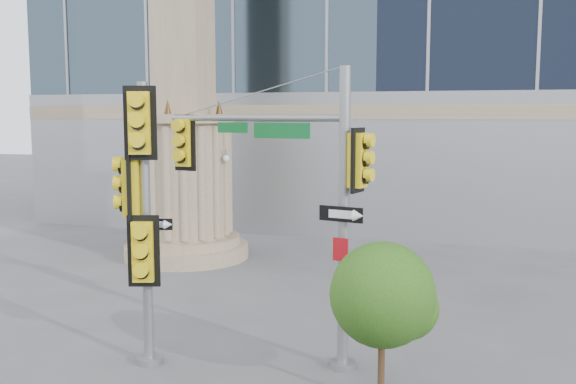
# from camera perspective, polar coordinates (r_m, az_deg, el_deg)

# --- Properties ---
(ground) EXTENTS (120.00, 120.00, 0.00)m
(ground) POSITION_cam_1_polar(r_m,az_deg,el_deg) (13.26, -1.07, -15.60)
(ground) COLOR #545456
(ground) RESTS_ON ground
(monument) EXTENTS (4.40, 4.40, 16.60)m
(monument) POSITION_cam_1_polar(r_m,az_deg,el_deg) (22.83, -9.22, 7.89)
(monument) COLOR gray
(monument) RESTS_ON ground
(main_signal_pole) EXTENTS (4.57, 1.51, 6.00)m
(main_signal_pole) POSITION_cam_1_polar(r_m,az_deg,el_deg) (13.03, 0.67, 0.93)
(main_signal_pole) COLOR slate
(main_signal_pole) RESTS_ON ground
(secondary_signal_pole) EXTENTS (1.06, 0.76, 5.71)m
(secondary_signal_pole) POSITION_cam_1_polar(r_m,az_deg,el_deg) (12.98, -12.96, -0.89)
(secondary_signal_pole) COLOR slate
(secondary_signal_pole) RESTS_ON ground
(street_tree) EXTENTS (1.87, 1.83, 2.91)m
(street_tree) POSITION_cam_1_polar(r_m,az_deg,el_deg) (11.29, 8.58, -9.40)
(street_tree) COLOR gray
(street_tree) RESTS_ON ground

